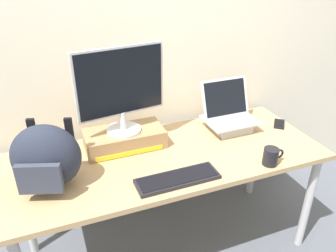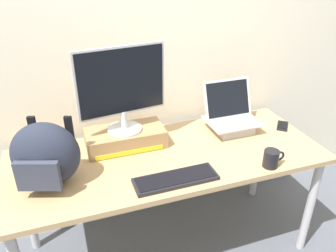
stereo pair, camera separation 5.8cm
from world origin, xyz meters
TOP-DOWN VIEW (x-y plane):
  - ground_plane at (0.00, 0.00)m, footprint 20.00×20.00m
  - back_wall at (0.00, 0.45)m, footprint 7.00×0.10m
  - desk at (0.00, 0.00)m, footprint 1.76×0.70m
  - toner_box_yellow at (-0.20, 0.17)m, footprint 0.45×0.23m
  - desktop_monitor at (-0.20, 0.17)m, footprint 0.50×0.20m
  - open_laptop at (0.47, 0.14)m, footprint 0.32×0.25m
  - external_keyboard at (-0.04, -0.24)m, footprint 0.42×0.14m
  - messenger_backpack at (-0.63, -0.05)m, footprint 0.38×0.33m
  - coffee_mug at (0.47, -0.29)m, footprint 0.12×0.08m
  - cell_phone at (0.81, 0.07)m, footprint 0.13×0.14m
  - plush_toy at (-0.74, 0.26)m, footprint 0.08×0.08m

SIDE VIEW (x-z plane):
  - ground_plane at x=0.00m, z-range 0.00..0.00m
  - desk at x=0.00m, z-range 0.29..1.01m
  - cell_phone at x=0.81m, z-range 0.72..0.73m
  - external_keyboard at x=-0.04m, z-range 0.72..0.74m
  - plush_toy at x=-0.74m, z-range 0.72..0.80m
  - coffee_mug at x=0.47m, z-range 0.72..0.81m
  - toner_box_yellow at x=-0.20m, z-range 0.72..0.82m
  - open_laptop at x=0.47m, z-range 0.63..0.93m
  - messenger_backpack at x=-0.63m, z-range 0.72..1.04m
  - desktop_monitor at x=-0.20m, z-range 0.84..1.32m
  - back_wall at x=0.00m, z-range 0.00..2.60m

